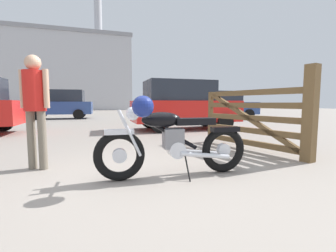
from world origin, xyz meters
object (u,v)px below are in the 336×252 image
bystander (35,100)px  silver_sedan_mid (183,105)px  blue_hatchback_right (221,105)px  timber_gate (261,117)px  white_estate_far (60,104)px  vintage_motorcycle (171,140)px

bystander → silver_sedan_mid: 5.91m
silver_sedan_mid → blue_hatchback_right: bearing=47.5°
timber_gate → bystander: size_ratio=1.51×
white_estate_far → silver_sedan_mid: bearing=126.2°
silver_sedan_mid → white_estate_far: (-5.02, 7.89, 0.00)m
vintage_motorcycle → bystander: (-1.75, 0.97, 0.53)m
vintage_motorcycle → white_estate_far: (-2.74, 13.17, 0.43)m
bystander → timber_gate: bearing=-62.5°
timber_gate → white_estate_far: bearing=8.5°
vintage_motorcycle → blue_hatchback_right: size_ratio=0.49×
white_estate_far → blue_hatchback_right: white_estate_far is taller
vintage_motorcycle → timber_gate: 2.42m
white_estate_far → bystander: bearing=98.4°
bystander → silver_sedan_mid: silver_sedan_mid is taller
vintage_motorcycle → blue_hatchback_right: bearing=-120.9°
vintage_motorcycle → white_estate_far: size_ratio=0.52×
timber_gate → silver_sedan_mid: silver_sedan_mid is taller
vintage_motorcycle → bystander: bystander is taller
vintage_motorcycle → blue_hatchback_right: 11.55m
vintage_motorcycle → timber_gate: size_ratio=0.83×
vintage_motorcycle → bystander: size_ratio=1.25×
white_estate_far → timber_gate: bearing=115.8°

